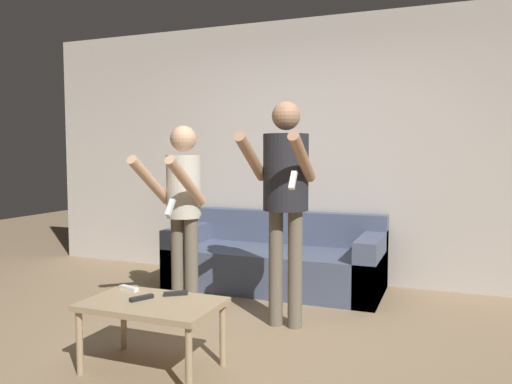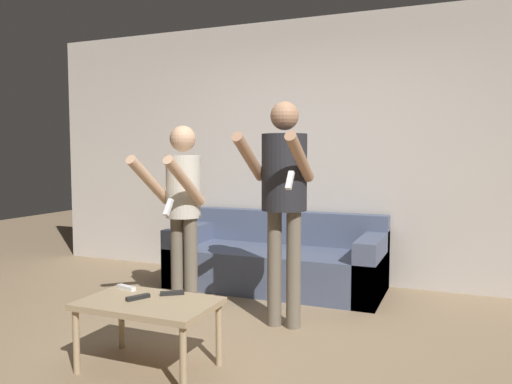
# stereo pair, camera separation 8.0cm
# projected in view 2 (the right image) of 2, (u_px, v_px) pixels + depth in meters

# --- Properties ---
(ground_plane) EXTENTS (14.00, 14.00, 0.00)m
(ground_plane) POSITION_uv_depth(u_px,v_px,m) (224.00, 352.00, 3.31)
(ground_plane) COLOR #937A5B
(wall_back) EXTENTS (6.40, 0.06, 2.70)m
(wall_back) POSITION_uv_depth(u_px,v_px,m) (314.00, 150.00, 5.17)
(wall_back) COLOR beige
(wall_back) RESTS_ON ground_plane
(couch) EXTENTS (2.06, 0.87, 0.72)m
(couch) POSITION_uv_depth(u_px,v_px,m) (277.00, 262.00, 4.91)
(couch) COLOR #4C5670
(couch) RESTS_ON ground_plane
(person_standing_left) EXTENTS (0.40, 0.67, 1.54)m
(person_standing_left) POSITION_uv_depth(u_px,v_px,m) (182.00, 200.00, 4.04)
(person_standing_left) COLOR #6B6051
(person_standing_left) RESTS_ON ground_plane
(person_standing_right) EXTENTS (0.46, 0.65, 1.70)m
(person_standing_right) POSITION_uv_depth(u_px,v_px,m) (284.00, 187.00, 3.71)
(person_standing_right) COLOR #6B6051
(person_standing_right) RESTS_ON ground_plane
(coffee_table) EXTENTS (0.82, 0.51, 0.43)m
(coffee_table) POSITION_uv_depth(u_px,v_px,m) (148.00, 309.00, 3.02)
(coffee_table) COLOR tan
(coffee_table) RESTS_ON ground_plane
(remote_near) EXTENTS (0.10, 0.15, 0.02)m
(remote_near) POSITION_uv_depth(u_px,v_px,m) (138.00, 297.00, 3.05)
(remote_near) COLOR black
(remote_near) RESTS_ON coffee_table
(remote_mid) EXTENTS (0.15, 0.07, 0.02)m
(remote_mid) POSITION_uv_depth(u_px,v_px,m) (126.00, 288.00, 3.27)
(remote_mid) COLOR white
(remote_mid) RESTS_ON coffee_table
(remote_far) EXTENTS (0.14, 0.12, 0.02)m
(remote_far) POSITION_uv_depth(u_px,v_px,m) (172.00, 293.00, 3.14)
(remote_far) COLOR black
(remote_far) RESTS_ON coffee_table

